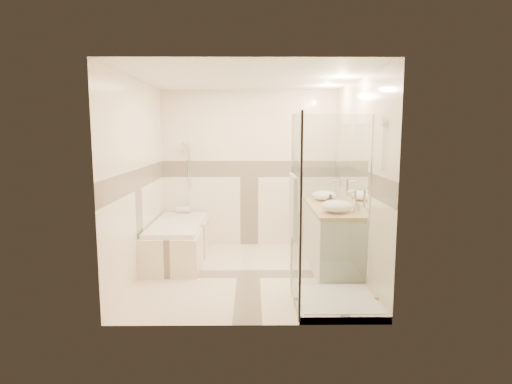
{
  "coord_description": "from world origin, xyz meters",
  "views": [
    {
      "loc": [
        0.05,
        -5.39,
        1.85
      ],
      "look_at": [
        0.1,
        0.25,
        1.05
      ],
      "focal_mm": 30.0,
      "sensor_mm": 36.0,
      "label": 1
    }
  ],
  "objects_px": {
    "shower_enclosure": "(325,258)",
    "vessel_sink_near": "(324,195)",
    "vanity": "(331,236)",
    "amenity_bottle_b": "(330,200)",
    "vessel_sink_far": "(337,206)",
    "amenity_bottle_a": "(331,201)",
    "bathtub": "(178,239)"
  },
  "relations": [
    {
      "from": "amenity_bottle_a",
      "to": "amenity_bottle_b",
      "type": "height_order",
      "value": "amenity_bottle_a"
    },
    {
      "from": "bathtub",
      "to": "amenity_bottle_b",
      "type": "relative_size",
      "value": 11.02
    },
    {
      "from": "vessel_sink_far",
      "to": "amenity_bottle_a",
      "type": "relative_size",
      "value": 2.36
    },
    {
      "from": "vanity",
      "to": "amenity_bottle_a",
      "type": "relative_size",
      "value": 9.67
    },
    {
      "from": "vessel_sink_far",
      "to": "amenity_bottle_b",
      "type": "relative_size",
      "value": 2.56
    },
    {
      "from": "shower_enclosure",
      "to": "vessel_sink_far",
      "type": "bearing_deg",
      "value": 71.44
    },
    {
      "from": "vanity",
      "to": "shower_enclosure",
      "type": "relative_size",
      "value": 0.79
    },
    {
      "from": "vessel_sink_far",
      "to": "amenity_bottle_a",
      "type": "xyz_separation_m",
      "value": [
        0.0,
        0.39,
        0.0
      ]
    },
    {
      "from": "vanity",
      "to": "vessel_sink_near",
      "type": "distance_m",
      "value": 0.71
    },
    {
      "from": "vessel_sink_near",
      "to": "amenity_bottle_b",
      "type": "height_order",
      "value": "amenity_bottle_b"
    },
    {
      "from": "amenity_bottle_a",
      "to": "shower_enclosure",
      "type": "bearing_deg",
      "value": -102.81
    },
    {
      "from": "vanity",
      "to": "vessel_sink_near",
      "type": "height_order",
      "value": "vessel_sink_near"
    },
    {
      "from": "bathtub",
      "to": "shower_enclosure",
      "type": "xyz_separation_m",
      "value": [
        1.86,
        -1.62,
        0.2
      ]
    },
    {
      "from": "vessel_sink_far",
      "to": "vanity",
      "type": "bearing_deg",
      "value": 87.5
    },
    {
      "from": "vessel_sink_near",
      "to": "amenity_bottle_b",
      "type": "distance_m",
      "value": 0.48
    },
    {
      "from": "bathtub",
      "to": "amenity_bottle_b",
      "type": "bearing_deg",
      "value": -8.65
    },
    {
      "from": "vanity",
      "to": "amenity_bottle_a",
      "type": "height_order",
      "value": "amenity_bottle_a"
    },
    {
      "from": "bathtub",
      "to": "amenity_bottle_b",
      "type": "xyz_separation_m",
      "value": [
        2.13,
        -0.32,
        0.62
      ]
    },
    {
      "from": "shower_enclosure",
      "to": "vessel_sink_near",
      "type": "bearing_deg",
      "value": 81.25
    },
    {
      "from": "vanity",
      "to": "vessel_sink_far",
      "type": "xyz_separation_m",
      "value": [
        -0.02,
        -0.46,
        0.5
      ]
    },
    {
      "from": "vessel_sink_far",
      "to": "amenity_bottle_b",
      "type": "bearing_deg",
      "value": 90.0
    },
    {
      "from": "vanity",
      "to": "amenity_bottle_b",
      "type": "xyz_separation_m",
      "value": [
        -0.02,
        0.03,
        0.5
      ]
    },
    {
      "from": "shower_enclosure",
      "to": "amenity_bottle_b",
      "type": "relative_size",
      "value": 13.22
    },
    {
      "from": "shower_enclosure",
      "to": "amenity_bottle_a",
      "type": "distance_m",
      "value": 1.3
    },
    {
      "from": "vessel_sink_far",
      "to": "amenity_bottle_a",
      "type": "bearing_deg",
      "value": 90.0
    },
    {
      "from": "vessel_sink_far",
      "to": "vessel_sink_near",
      "type": "bearing_deg",
      "value": 90.0
    },
    {
      "from": "shower_enclosure",
      "to": "amenity_bottle_a",
      "type": "bearing_deg",
      "value": 77.19
    },
    {
      "from": "amenity_bottle_b",
      "to": "vessel_sink_near",
      "type": "bearing_deg",
      "value": 90.0
    },
    {
      "from": "vessel_sink_near",
      "to": "amenity_bottle_a",
      "type": "bearing_deg",
      "value": -90.0
    },
    {
      "from": "bathtub",
      "to": "vessel_sink_far",
      "type": "relative_size",
      "value": 4.3
    },
    {
      "from": "shower_enclosure",
      "to": "vessel_sink_near",
      "type": "distance_m",
      "value": 1.84
    },
    {
      "from": "bathtub",
      "to": "vanity",
      "type": "relative_size",
      "value": 1.05
    }
  ]
}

